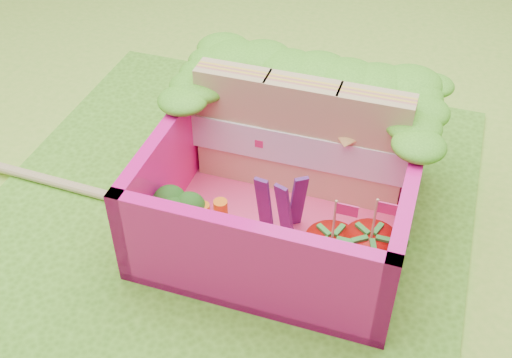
{
  "coord_description": "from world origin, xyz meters",
  "views": [
    {
      "loc": [
        0.96,
        -2.47,
        2.47
      ],
      "look_at": [
        0.16,
        -0.08,
        0.28
      ],
      "focal_mm": 45.0,
      "sensor_mm": 36.0,
      "label": 1
    }
  ],
  "objects_px": {
    "strawberry_left": "(330,257)",
    "chopsticks": "(59,183)",
    "bento_box": "(286,182)",
    "broccoli": "(174,211)",
    "sandwich_stack": "(301,138)",
    "strawberry_right": "(368,256)"
  },
  "relations": [
    {
      "from": "sandwich_stack",
      "to": "strawberry_right",
      "type": "relative_size",
      "value": 2.46
    },
    {
      "from": "sandwich_stack",
      "to": "strawberry_right",
      "type": "bearing_deg",
      "value": -47.68
    },
    {
      "from": "bento_box",
      "to": "strawberry_left",
      "type": "xyz_separation_m",
      "value": [
        0.32,
        -0.35,
        -0.09
      ]
    },
    {
      "from": "sandwich_stack",
      "to": "broccoli",
      "type": "xyz_separation_m",
      "value": [
        -0.48,
        -0.58,
        -0.15
      ]
    },
    {
      "from": "strawberry_left",
      "to": "strawberry_right",
      "type": "bearing_deg",
      "value": 20.25
    },
    {
      "from": "bento_box",
      "to": "chopsticks",
      "type": "relative_size",
      "value": 0.53
    },
    {
      "from": "broccoli",
      "to": "chopsticks",
      "type": "distance_m",
      "value": 0.87
    },
    {
      "from": "sandwich_stack",
      "to": "strawberry_right",
      "type": "xyz_separation_m",
      "value": [
        0.49,
        -0.53,
        -0.2
      ]
    },
    {
      "from": "sandwich_stack",
      "to": "chopsticks",
      "type": "relative_size",
      "value": 0.5
    },
    {
      "from": "strawberry_left",
      "to": "chopsticks",
      "type": "distance_m",
      "value": 1.64
    },
    {
      "from": "bento_box",
      "to": "strawberry_left",
      "type": "relative_size",
      "value": 2.63
    },
    {
      "from": "broccoli",
      "to": "chopsticks",
      "type": "bearing_deg",
      "value": 166.44
    },
    {
      "from": "broccoli",
      "to": "sandwich_stack",
      "type": "bearing_deg",
      "value": 50.37
    },
    {
      "from": "broccoli",
      "to": "bento_box",
      "type": "bearing_deg",
      "value": 35.22
    },
    {
      "from": "bento_box",
      "to": "broccoli",
      "type": "relative_size",
      "value": 4.03
    },
    {
      "from": "broccoli",
      "to": "strawberry_left",
      "type": "relative_size",
      "value": 0.65
    },
    {
      "from": "bento_box",
      "to": "strawberry_right",
      "type": "relative_size",
      "value": 2.61
    },
    {
      "from": "sandwich_stack",
      "to": "strawberry_left",
      "type": "relative_size",
      "value": 2.47
    },
    {
      "from": "strawberry_right",
      "to": "bento_box",
      "type": "bearing_deg",
      "value": 149.63
    },
    {
      "from": "bento_box",
      "to": "broccoli",
      "type": "height_order",
      "value": "bento_box"
    },
    {
      "from": "strawberry_left",
      "to": "chopsticks",
      "type": "bearing_deg",
      "value": 172.63
    },
    {
      "from": "broccoli",
      "to": "strawberry_left",
      "type": "xyz_separation_m",
      "value": [
        0.8,
        -0.01,
        -0.05
      ]
    }
  ]
}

